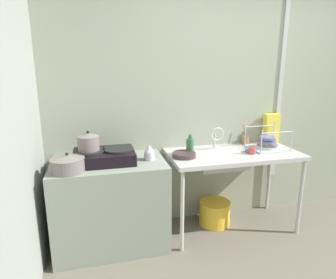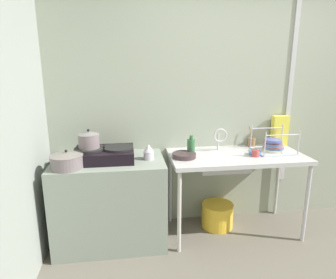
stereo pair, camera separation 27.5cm
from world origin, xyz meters
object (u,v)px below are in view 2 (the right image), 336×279
Objects in this scene: bottle_by_sink at (191,147)px; pot_beside_stove at (67,160)px; sink_basin at (222,162)px; small_bowl_on_drainboard at (255,153)px; pot_on_left_burner at (89,140)px; faucet at (220,136)px; stove at (104,154)px; bucket_on_floor at (217,215)px; cereal_box at (280,131)px; utensil_jar at (252,142)px; percolator at (149,152)px; cup_by_rack at (255,153)px; dish_rack at (273,146)px; frying_pan at (184,155)px.

pot_beside_stove is at bearing -169.04° from bottle_by_sink.
small_bowl_on_drainboard reaches higher than sink_basin.
faucet is (1.26, 0.13, -0.04)m from pot_on_left_burner.
bottle_by_sink is (0.82, 0.04, 0.02)m from stove.
stove is 0.35m from pot_beside_stove.
pot_on_left_burner is 1.55m from bucket_on_floor.
cereal_box reaches higher than stove.
faucet is at bearing -162.07° from utensil_jar.
utensil_jar is (1.13, 0.29, -0.02)m from percolator.
stove is at bearing -173.42° from faucet.
bucket_on_floor is (1.13, 0.10, -0.76)m from stove.
cereal_box is (1.97, 0.26, -0.04)m from pot_on_left_burner.
cup_by_rack is at bearing -33.26° from bucket_on_floor.
small_bowl_on_drainboard is 0.63m from bottle_by_sink.
faucet is 1.20× the size of bottle_by_sink.
stove is at bearing -177.26° from bottle_by_sink.
dish_rack is 0.24m from small_bowl_on_drainboard.
pot_beside_stove is 1.24× the size of frying_pan.
frying_pan is (-0.40, -0.16, -0.13)m from faucet.
small_bowl_on_drainboard is at bearing 67.13° from cup_by_rack.
percolator is 2.03× the size of cup_by_rack.
pot_beside_stove is at bearing -169.14° from bucket_on_floor.
small_bowl_on_drainboard is (1.74, 0.14, -0.05)m from pot_beside_stove.
frying_pan is (0.87, -0.03, -0.18)m from pot_on_left_burner.
cereal_box reaches higher than pot_beside_stove.
bottle_by_sink is at bearing 10.96° from pot_beside_stove.
percolator is at bearing -169.98° from bucket_on_floor.
sink_basin is 1.33× the size of dish_rack.
dish_rack is (0.53, -0.09, -0.10)m from faucet.
pot_on_left_burner reaches higher than bottle_by_sink.
pot_beside_stove reaches higher than sink_basin.
dish_rack reaches higher than frying_pan.
utensil_jar reaches higher than small_bowl_on_drainboard.
faucet is at bearing 84.96° from sink_basin.
bottle_by_sink is at bearing 2.37° from pot_on_left_burner.
faucet is 0.66× the size of dish_rack.
cereal_box is at bearing 11.54° from pot_beside_stove.
pot_on_left_burner reaches higher than frying_pan.
pot_on_left_burner is at bearing 178.58° from small_bowl_on_drainboard.
stove is 1.44m from small_bowl_on_drainboard.
dish_rack is 1.10× the size of bucket_on_floor.
pot_on_left_burner is at bearing -173.61° from cereal_box.
stove is at bearing -178.75° from dish_rack.
cup_by_rack is at bearing 2.91° from pot_beside_stove.
pot_on_left_burner is 0.57× the size of bucket_on_floor.
small_bowl_on_drainboard is at bearing -0.42° from percolator.
dish_rack is 0.92m from bucket_on_floor.
pot_beside_stove is 1.47m from faucet.
stove is 1.86m from cereal_box.
small_bowl_on_drainboard is (0.70, -0.01, -0.00)m from frying_pan.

